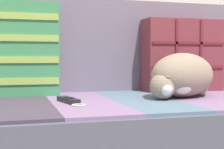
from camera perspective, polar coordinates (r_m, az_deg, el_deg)
sofa_backrest at (r=1.75m, az=-0.05°, el=4.78°), size 1.71×0.14×0.45m
throw_pillow_quilted at (r=1.73m, az=11.59°, el=3.14°), size 0.39×0.14×0.35m
throw_pillow_striped at (r=1.53m, az=-16.28°, el=4.08°), size 0.39×0.14×0.40m
sleeping_cat at (r=1.44m, az=11.46°, el=-0.30°), size 0.38×0.33×0.18m
game_remote_near at (r=1.25m, az=-7.15°, el=-4.31°), size 0.08×0.19×0.02m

